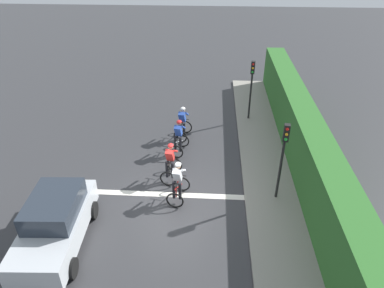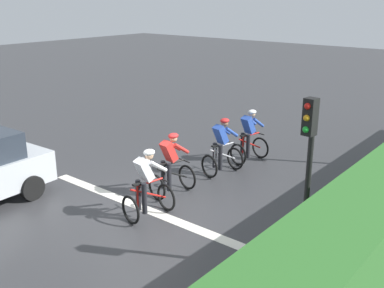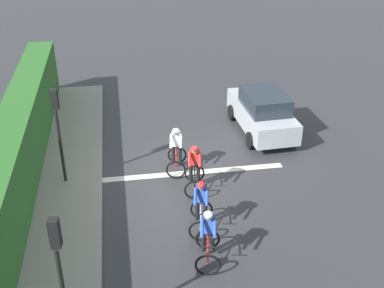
# 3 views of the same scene
# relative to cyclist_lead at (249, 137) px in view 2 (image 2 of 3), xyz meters

# --- Properties ---
(ground_plane) EXTENTS (80.00, 80.00, 0.00)m
(ground_plane) POSITION_rel_cyclist_lead_xyz_m (-0.02, -4.58, -0.80)
(ground_plane) COLOR #333335
(sidewalk_kerb) EXTENTS (2.80, 20.61, 0.12)m
(sidewalk_kerb) POSITION_rel_cyclist_lead_xyz_m (4.19, -2.58, -0.74)
(sidewalk_kerb) COLOR gray
(sidewalk_kerb) RESTS_ON ground
(road_marking_stop_line) EXTENTS (7.00, 0.30, 0.01)m
(road_marking_stop_line) POSITION_rel_cyclist_lead_xyz_m (-0.02, -4.43, -0.79)
(road_marking_stop_line) COLOR silver
(road_marking_stop_line) RESTS_ON ground
(cyclist_lead) EXTENTS (0.86, 1.19, 1.66)m
(cyclist_lead) POSITION_rel_cyclist_lead_xyz_m (0.00, 0.00, 0.00)
(cyclist_lead) COLOR black
(cyclist_lead) RESTS_ON ground
(cyclist_second) EXTENTS (0.88, 1.19, 1.66)m
(cyclist_second) POSITION_rel_cyclist_lead_xyz_m (-0.06, -1.36, 0.00)
(cyclist_second) COLOR black
(cyclist_second) RESTS_ON ground
(cyclist_mid) EXTENTS (0.84, 1.17, 1.66)m
(cyclist_mid) POSITION_rel_cyclist_lead_xyz_m (-0.21, -3.39, 0.00)
(cyclist_mid) COLOR black
(cyclist_mid) RESTS_ON ground
(cyclist_fourth) EXTENTS (0.85, 1.18, 1.66)m
(cyclist_fourth) POSITION_rel_cyclist_lead_xyz_m (0.21, -4.69, 0.00)
(cyclist_fourth) COLOR black
(cyclist_fourth) RESTS_ON ground
(traffic_light_near_crossing) EXTENTS (0.22, 0.31, 3.34)m
(traffic_light_near_crossing) POSITION_rel_cyclist_lead_xyz_m (3.98, -4.50, 1.43)
(traffic_light_near_crossing) COLOR black
(traffic_light_near_crossing) RESTS_ON ground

